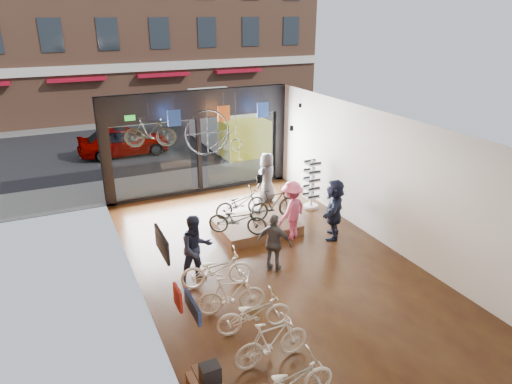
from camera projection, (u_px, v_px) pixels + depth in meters
ground_plane at (272, 263)px, 12.39m from camera, size 7.00×12.00×0.04m
ceiling at (274, 125)px, 10.99m from camera, size 7.00×12.00×0.04m
wall_left at (134, 223)px, 10.31m from camera, size 0.04×12.00×3.80m
wall_right at (382, 179)px, 13.08m from camera, size 0.04×12.00×3.80m
wall_back at (460, 340)px, 6.62m from camera, size 7.00×0.04×3.80m
storefront at (199, 142)px, 16.75m from camera, size 7.00×0.26×3.80m
exit_sign at (130, 118)px, 15.29m from camera, size 0.35×0.06×0.18m
street_road at (148, 137)px, 25.04m from camera, size 30.00×18.00×0.02m
sidewalk_near at (191, 179)px, 18.44m from camera, size 30.00×2.40×0.12m
sidewalk_far at (134, 121)px, 28.39m from camera, size 30.00×2.00×0.12m
opposite_building at (115, 1)px, 27.96m from camera, size 26.00×5.00×14.00m
street_car at (124, 141)px, 21.55m from camera, size 4.16×1.67×1.42m
box_truck at (229, 123)px, 22.46m from camera, size 2.17×6.51×2.57m
floor_bike_0 at (290, 382)px, 7.81m from camera, size 1.70×0.68×0.88m
floor_bike_1 at (272, 341)px, 8.71m from camera, size 1.60×0.49×0.96m
floor_bike_2 at (254, 313)px, 9.61m from camera, size 1.69×0.74×0.86m
floor_bike_3 at (231, 295)px, 10.16m from camera, size 1.62×0.76×0.94m
floor_bike_4 at (217, 269)px, 11.18m from camera, size 1.86×0.97×0.93m
display_platform at (256, 226)px, 14.19m from camera, size 2.40×1.80×0.30m
display_bike_left at (238, 219)px, 13.21m from camera, size 1.76×1.44×0.90m
display_bike_mid at (274, 204)px, 14.16m from camera, size 1.67×0.51×1.00m
display_bike_right at (240, 203)px, 14.38m from camera, size 1.69×0.64×0.88m
customer_1 at (196, 249)px, 11.27m from camera, size 0.94×0.78×1.78m
customer_2 at (274, 243)px, 11.74m from camera, size 0.95×0.93×1.61m
customer_3 at (292, 210)px, 13.46m from camera, size 1.33×1.11×1.79m
customer_4 at (267, 177)px, 16.20m from camera, size 1.04×0.92×1.78m
customer_5 at (334, 209)px, 13.50m from camera, size 1.48×1.69×1.85m
sunglasses_rack at (312, 184)px, 15.61m from camera, size 0.54×0.46×1.71m
wall_merch at (187, 335)px, 7.63m from camera, size 0.40×2.40×2.60m
penny_farthing at (217, 133)px, 15.59m from camera, size 1.97×0.06×1.57m
hung_bike at (150, 132)px, 14.03m from camera, size 1.64×0.91×0.95m
jersey_left at (174, 118)px, 15.24m from camera, size 0.45×0.03×0.55m
jersey_mid at (224, 114)px, 15.94m from camera, size 0.45×0.03×0.55m
jersey_right at (263, 110)px, 16.54m from camera, size 0.45×0.03×0.55m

